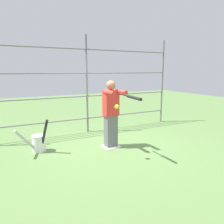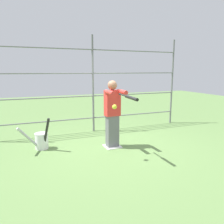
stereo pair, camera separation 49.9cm
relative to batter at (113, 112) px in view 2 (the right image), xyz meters
name	(u,v)px [view 2 (the right image)]	position (x,y,z in m)	size (l,w,h in m)	color
ground_plane	(112,147)	(0.00, -0.02, -0.91)	(24.00, 24.00, 0.00)	#608447
home_plate	(112,146)	(0.00, -0.02, -0.90)	(0.40, 0.40, 0.02)	white
fence_backstop	(93,85)	(0.00, -1.62, 0.57)	(5.98, 0.06, 2.96)	slate
batter	(113,112)	(0.00, 0.00, 0.00)	(0.43, 0.58, 1.68)	slate
baseball_bat_swinging	(130,97)	(-0.01, 0.92, 0.47)	(0.08, 0.82, 0.09)	black
softball_in_flight	(114,107)	(0.27, 0.78, 0.27)	(0.10, 0.10, 0.10)	yellow
bat_bucket	(41,140)	(1.69, -0.51, -0.68)	(0.76, 0.49, 0.82)	white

